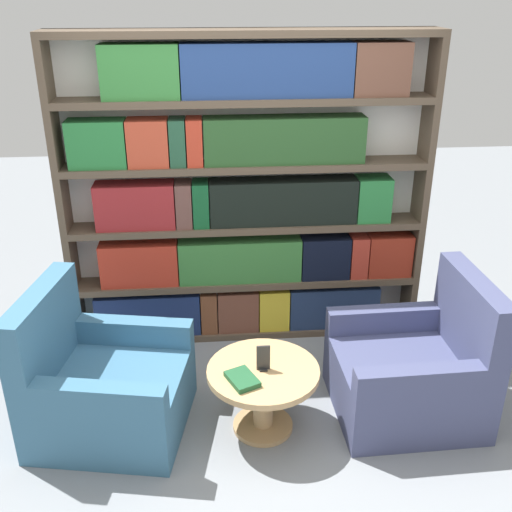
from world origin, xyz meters
TOP-DOWN VIEW (x-y plane):
  - ground_plane at (0.00, 0.00)m, footprint 14.00×14.00m
  - bookshelf at (-0.01, 1.41)m, footprint 2.68×0.30m
  - armchair_left at (-0.98, 0.33)m, footprint 1.04×0.98m
  - armchair_right at (1.01, 0.33)m, footprint 0.92×0.85m
  - coffee_table at (0.02, 0.22)m, footprint 0.69×0.69m
  - table_sign at (0.02, 0.22)m, footprint 0.08×0.06m
  - stray_book at (-0.12, 0.11)m, footprint 0.22×0.25m

SIDE VIEW (x-z plane):
  - ground_plane at x=0.00m, z-range 0.00..0.00m
  - armchair_left at x=-0.98m, z-range -0.17..0.77m
  - armchair_right at x=1.01m, z-range -0.17..0.77m
  - coffee_table at x=0.02m, z-range 0.10..0.54m
  - stray_book at x=-0.12m, z-range 0.45..0.48m
  - table_sign at x=0.02m, z-range 0.44..0.60m
  - bookshelf at x=-0.01m, z-range -0.03..2.28m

